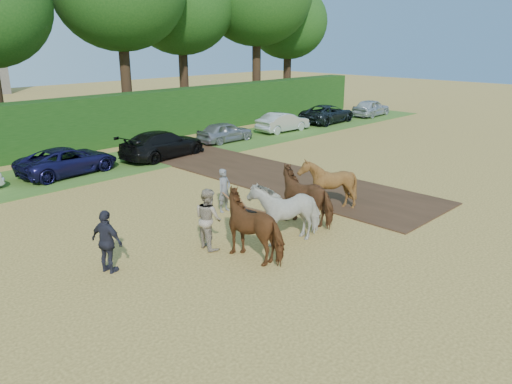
% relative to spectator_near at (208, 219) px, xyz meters
% --- Properties ---
extents(ground, '(120.00, 120.00, 0.00)m').
position_rel_spectator_near_xyz_m(ground, '(6.01, -2.36, -0.96)').
color(ground, gold).
rests_on(ground, ground).
extents(earth_strip, '(4.50, 17.00, 0.05)m').
position_rel_spectator_near_xyz_m(earth_strip, '(7.51, 4.64, -0.93)').
color(earth_strip, '#472D1C').
rests_on(earth_strip, ground).
extents(grass_verge, '(50.00, 5.00, 0.03)m').
position_rel_spectator_near_xyz_m(grass_verge, '(6.01, 11.64, -0.94)').
color(grass_verge, '#38601E').
rests_on(grass_verge, ground).
extents(hedgerow, '(46.00, 1.60, 3.00)m').
position_rel_spectator_near_xyz_m(hedgerow, '(6.01, 16.14, 0.54)').
color(hedgerow, '#14380F').
rests_on(hedgerow, ground).
extents(spectator_near, '(0.84, 1.02, 1.92)m').
position_rel_spectator_near_xyz_m(spectator_near, '(0.00, 0.00, 0.00)').
color(spectator_near, '#B6AA8F').
rests_on(spectator_near, ground).
extents(spectator_far, '(0.72, 1.15, 1.82)m').
position_rel_spectator_near_xyz_m(spectator_far, '(-3.06, 0.69, -0.05)').
color(spectator_far, '#22222D').
rests_on(spectator_far, ground).
extents(plough_team, '(6.56, 5.16, 1.98)m').
position_rel_spectator_near_xyz_m(plough_team, '(3.06, -0.88, 0.02)').
color(plough_team, brown).
rests_on(plough_team, ground).
extents(parked_cars, '(41.28, 3.28, 1.47)m').
position_rel_spectator_near_xyz_m(parked_cars, '(9.17, 11.49, -0.27)').
color(parked_cars, silver).
rests_on(parked_cars, ground).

